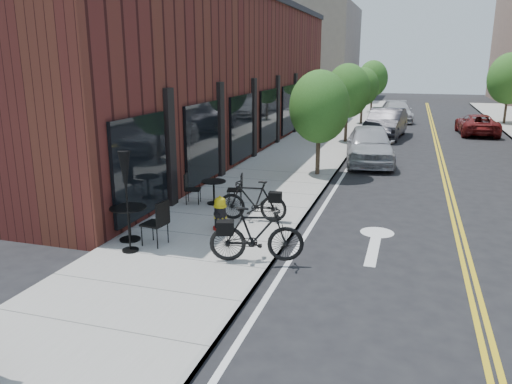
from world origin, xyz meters
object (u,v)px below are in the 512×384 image
(fire_hydrant, at_px, (220,213))
(bistro_set_c, at_px, (214,189))
(parked_car_far, at_px, (477,124))
(parked_car_a, at_px, (370,145))
(parked_car_b, at_px, (386,123))
(bistro_set_b, at_px, (129,218))
(bicycle_right, at_px, (257,234))
(parked_car_c, at_px, (397,112))
(bicycle_left, at_px, (253,201))
(patio_umbrella, at_px, (126,180))

(fire_hydrant, height_order, bistro_set_c, bistro_set_c)
(fire_hydrant, xyz_separation_m, parked_car_far, (8.09, 20.51, 0.08))
(fire_hydrant, bearing_deg, parked_car_a, 75.15)
(parked_car_a, distance_m, parked_car_b, 7.59)
(fire_hydrant, distance_m, bistro_set_b, 2.24)
(bicycle_right, bearing_deg, parked_car_b, -20.96)
(bistro_set_b, height_order, parked_car_c, parked_car_c)
(bicycle_right, height_order, parked_car_c, parked_car_c)
(bicycle_left, xyz_separation_m, bicycle_right, (0.92, -2.61, 0.05))
(fire_hydrant, relative_size, bicycle_right, 0.43)
(bistro_set_c, distance_m, parked_car_a, 8.88)
(bicycle_left, distance_m, parked_car_a, 9.48)
(bistro_set_b, bearing_deg, bistro_set_c, 84.94)
(parked_car_c, bearing_deg, bistro_set_b, -107.14)
(bistro_set_c, xyz_separation_m, patio_umbrella, (-0.37, -4.09, 1.17))
(bicycle_right, bearing_deg, bistro_set_c, 17.04)
(bicycle_left, bearing_deg, bicycle_right, 14.71)
(bistro_set_c, bearing_deg, patio_umbrella, -109.51)
(bicycle_right, relative_size, bistro_set_b, 1.00)
(parked_car_c, bearing_deg, parked_car_b, -98.66)
(fire_hydrant, height_order, parked_car_b, parked_car_b)
(parked_car_c, bearing_deg, bistro_set_c, -106.91)
(bicycle_right, bearing_deg, bicycle_left, 3.14)
(patio_umbrella, height_order, parked_car_b, patio_umbrella)
(fire_hydrant, xyz_separation_m, parked_car_a, (2.81, 10.10, 0.28))
(fire_hydrant, height_order, bistro_set_b, bistro_set_b)
(parked_car_a, bearing_deg, bistro_set_b, -118.99)
(parked_car_b, bearing_deg, patio_umbrella, -96.76)
(bicycle_left, bearing_deg, bistro_set_b, -50.43)
(bistro_set_b, distance_m, patio_umbrella, 1.32)
(fire_hydrant, bearing_deg, bicycle_right, -48.29)
(bicycle_left, height_order, parked_car_far, bicycle_left)
(bistro_set_c, bearing_deg, bistro_set_b, -116.55)
(bicycle_right, relative_size, parked_car_c, 0.42)
(fire_hydrant, bearing_deg, bistro_set_b, -141.35)
(parked_car_far, bearing_deg, bistro_set_c, 60.69)
(bicycle_left, height_order, bistro_set_c, bicycle_left)
(fire_hydrant, xyz_separation_m, bicycle_left, (0.57, 0.90, 0.14))
(bistro_set_c, bearing_deg, parked_car_a, 50.17)
(bistro_set_c, bearing_deg, fire_hydrant, -78.47)
(patio_umbrella, xyz_separation_m, parked_car_a, (4.19, 12.10, -0.94))
(parked_car_a, bearing_deg, fire_hydrant, -112.82)
(patio_umbrella, relative_size, parked_car_far, 0.52)
(bicycle_right, height_order, patio_umbrella, patio_umbrella)
(parked_car_a, bearing_deg, parked_car_b, 80.81)
(parked_car_a, xyz_separation_m, parked_car_far, (5.27, 10.41, -0.20))
(bistro_set_c, bearing_deg, parked_car_far, 49.39)
(bicycle_right, height_order, parked_car_b, parked_car_b)
(bistro_set_c, xyz_separation_m, parked_car_a, (3.82, 8.01, 0.24))
(parked_car_far, bearing_deg, parked_car_a, 60.10)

